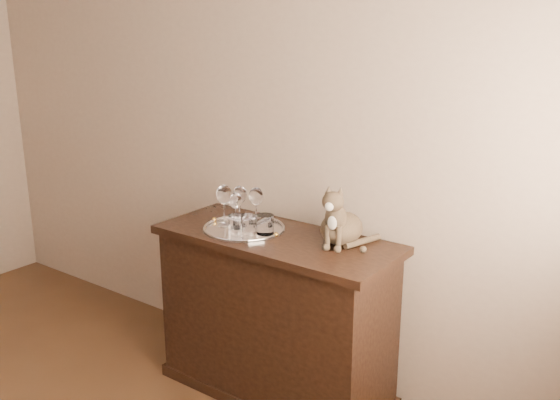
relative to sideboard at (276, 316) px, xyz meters
The scene contains 11 objects.
wall_back 1.15m from the sideboard, 152.68° to the left, with size 4.00×0.10×2.70m, color tan.
sideboard is the anchor object (origin of this frame).
tray 0.46m from the sideboard, behind, with size 0.40×0.40×0.01m, color silver.
wine_glass_a 0.59m from the sideboard, 169.78° to the left, with size 0.07×0.07×0.19m, color silver, non-canonical shape.
wine_glass_b 0.56m from the sideboard, 160.20° to the left, with size 0.07×0.07×0.19m, color white, non-canonical shape.
wine_glass_c 0.61m from the sideboard, behind, with size 0.08×0.08×0.21m, color silver, non-canonical shape.
wine_glass_d 0.57m from the sideboard, behind, with size 0.06×0.06×0.17m, color white, non-canonical shape.
tumbler_a 0.50m from the sideboard, 147.65° to the right, with size 0.08×0.08×0.09m, color silver.
tumbler_b 0.51m from the sideboard, 147.52° to the right, with size 0.08×0.08×0.09m, color silver.
tumbler_c 0.48m from the sideboard, 147.78° to the right, with size 0.08×0.08×0.09m, color white.
cat 0.66m from the sideboard, 17.14° to the left, with size 0.29×0.27×0.30m, color brown, non-canonical shape.
Camera 1 is at (2.28, -0.32, 1.84)m, focal length 40.00 mm.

